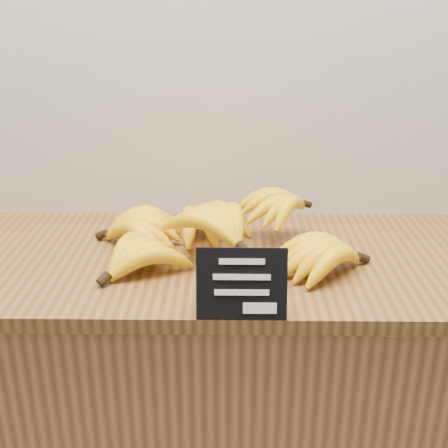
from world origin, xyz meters
TOP-DOWN VIEW (x-y plane):
  - counter at (0.03, 2.75)m, footprint 1.33×0.50m
  - counter_top at (0.03, 2.75)m, footprint 1.54×0.54m
  - chalkboard_sign at (0.06, 2.50)m, footprint 0.16×0.04m
  - banana_pile at (0.00, 2.75)m, footprint 0.59×0.39m

SIDE VIEW (x-z plane):
  - counter at x=0.03m, z-range 0.00..0.90m
  - counter_top at x=0.03m, z-range 0.90..0.93m
  - banana_pile at x=0.00m, z-range 0.92..1.04m
  - chalkboard_sign at x=0.06m, z-range 0.93..1.05m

